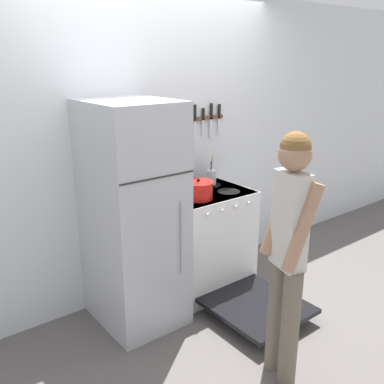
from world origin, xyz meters
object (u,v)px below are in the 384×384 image
(dutch_oven_pot, at_px, (198,190))
(tea_kettle, at_px, (181,184))
(stove_range, at_px, (207,242))
(person, at_px, (288,247))
(utensil_jar, at_px, (211,177))
(refrigerator, at_px, (133,216))

(dutch_oven_pot, relative_size, tea_kettle, 1.23)
(stove_range, bearing_deg, person, -106.06)
(stove_range, bearing_deg, dutch_oven_pot, -153.23)
(dutch_oven_pot, relative_size, utensil_jar, 1.12)
(stove_range, distance_m, person, 1.30)
(tea_kettle, height_order, person, person)
(refrigerator, distance_m, stove_range, 0.84)
(refrigerator, relative_size, utensil_jar, 6.61)
(refrigerator, bearing_deg, utensil_jar, 10.87)
(stove_range, height_order, utensil_jar, utensil_jar)
(dutch_oven_pot, bearing_deg, stove_range, 26.77)
(utensil_jar, bearing_deg, person, -111.37)
(tea_kettle, distance_m, person, 1.34)
(dutch_oven_pot, bearing_deg, utensil_jar, 35.53)
(dutch_oven_pot, xyz_separation_m, utensil_jar, (0.35, 0.25, -0.00))
(stove_range, bearing_deg, utensil_jar, 42.08)
(stove_range, height_order, tea_kettle, tea_kettle)
(refrigerator, height_order, stove_range, refrigerator)
(refrigerator, relative_size, tea_kettle, 7.24)
(dutch_oven_pot, xyz_separation_m, person, (-0.17, -1.08, -0.06))
(tea_kettle, relative_size, person, 0.15)
(dutch_oven_pot, distance_m, tea_kettle, 0.25)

